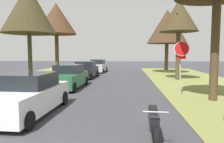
{
  "coord_description": "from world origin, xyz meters",
  "views": [
    {
      "loc": [
        1.6,
        -2.15,
        2.35
      ],
      "look_at": [
        0.64,
        10.28,
        1.26
      ],
      "focal_mm": 33.43,
      "sensor_mm": 36.0,
      "label": 1
    }
  ],
  "objects_px": {
    "parked_sedan_green": "(68,77)",
    "stop_sign_far": "(181,56)",
    "street_tree_right_far": "(167,27)",
    "parked_sedan_white": "(28,95)",
    "street_tree_right_mid_b": "(179,16)",
    "street_tree_left_far": "(56,19)",
    "parked_sedan_silver": "(98,66)",
    "street_tree_left_mid_b": "(28,9)",
    "parked_motorcycle": "(153,122)",
    "parked_sedan_black": "(85,70)"
  },
  "relations": [
    {
      "from": "parked_sedan_black",
      "to": "parked_sedan_white",
      "type": "bearing_deg",
      "value": -88.85
    },
    {
      "from": "street_tree_left_mid_b",
      "to": "parked_sedan_green",
      "type": "relative_size",
      "value": 1.64
    },
    {
      "from": "parked_sedan_white",
      "to": "parked_motorcycle",
      "type": "height_order",
      "value": "parked_sedan_white"
    },
    {
      "from": "parked_sedan_white",
      "to": "parked_motorcycle",
      "type": "xyz_separation_m",
      "value": [
        4.55,
        -2.11,
        -0.24
      ]
    },
    {
      "from": "street_tree_left_mid_b",
      "to": "parked_sedan_black",
      "type": "bearing_deg",
      "value": 56.69
    },
    {
      "from": "parked_sedan_white",
      "to": "street_tree_right_far",
      "type": "bearing_deg",
      "value": 64.53
    },
    {
      "from": "street_tree_right_far",
      "to": "parked_sedan_white",
      "type": "relative_size",
      "value": 1.67
    },
    {
      "from": "street_tree_right_mid_b",
      "to": "parked_motorcycle",
      "type": "distance_m",
      "value": 14.35
    },
    {
      "from": "street_tree_right_far",
      "to": "parked_motorcycle",
      "type": "height_order",
      "value": "street_tree_right_far"
    },
    {
      "from": "parked_sedan_silver",
      "to": "parked_sedan_black",
      "type": "bearing_deg",
      "value": -93.08
    },
    {
      "from": "street_tree_right_mid_b",
      "to": "street_tree_right_far",
      "type": "xyz_separation_m",
      "value": [
        0.27,
        6.9,
        -0.03
      ]
    },
    {
      "from": "parked_sedan_white",
      "to": "parked_sedan_black",
      "type": "distance_m",
      "value": 12.1
    },
    {
      "from": "street_tree_left_mid_b",
      "to": "street_tree_left_far",
      "type": "bearing_deg",
      "value": 92.81
    },
    {
      "from": "street_tree_left_mid_b",
      "to": "parked_motorcycle",
      "type": "relative_size",
      "value": 3.55
    },
    {
      "from": "parked_sedan_white",
      "to": "parked_sedan_green",
      "type": "bearing_deg",
      "value": 91.9
    },
    {
      "from": "street_tree_left_far",
      "to": "street_tree_right_mid_b",
      "type": "bearing_deg",
      "value": -15.59
    },
    {
      "from": "street_tree_left_far",
      "to": "parked_sedan_white",
      "type": "relative_size",
      "value": 1.7
    },
    {
      "from": "street_tree_left_far",
      "to": "parked_motorcycle",
      "type": "height_order",
      "value": "street_tree_left_far"
    },
    {
      "from": "parked_sedan_black",
      "to": "street_tree_right_far",
      "type": "bearing_deg",
      "value": 32.95
    },
    {
      "from": "parked_sedan_white",
      "to": "parked_sedan_black",
      "type": "bearing_deg",
      "value": 91.15
    },
    {
      "from": "street_tree_right_mid_b",
      "to": "street_tree_left_mid_b",
      "type": "relative_size",
      "value": 0.95
    },
    {
      "from": "stop_sign_far",
      "to": "parked_sedan_black",
      "type": "bearing_deg",
      "value": 130.9
    },
    {
      "from": "street_tree_left_far",
      "to": "parked_motorcycle",
      "type": "xyz_separation_m",
      "value": [
        8.29,
        -16.26,
        -5.47
      ]
    },
    {
      "from": "street_tree_left_far",
      "to": "stop_sign_far",
      "type": "bearing_deg",
      "value": -44.02
    },
    {
      "from": "street_tree_left_far",
      "to": "parked_sedan_black",
      "type": "xyz_separation_m",
      "value": [
        3.5,
        -2.06,
        -5.23
      ]
    },
    {
      "from": "street_tree_right_mid_b",
      "to": "street_tree_right_far",
      "type": "bearing_deg",
      "value": 87.74
    },
    {
      "from": "parked_sedan_green",
      "to": "stop_sign_far",
      "type": "bearing_deg",
      "value": -17.34
    },
    {
      "from": "street_tree_left_mid_b",
      "to": "parked_sedan_white",
      "type": "distance_m",
      "value": 9.37
    },
    {
      "from": "street_tree_right_far",
      "to": "parked_sedan_white",
      "type": "xyz_separation_m",
      "value": [
        -8.45,
        -17.73,
        -4.75
      ]
    },
    {
      "from": "street_tree_left_far",
      "to": "parked_sedan_green",
      "type": "xyz_separation_m",
      "value": [
        3.53,
        -7.97,
        -5.23
      ]
    },
    {
      "from": "parked_sedan_green",
      "to": "parked_sedan_silver",
      "type": "distance_m",
      "value": 11.98
    },
    {
      "from": "street_tree_right_mid_b",
      "to": "parked_sedan_white",
      "type": "distance_m",
      "value": 14.39
    },
    {
      "from": "street_tree_left_mid_b",
      "to": "parked_motorcycle",
      "type": "height_order",
      "value": "street_tree_left_mid_b"
    },
    {
      "from": "street_tree_right_mid_b",
      "to": "street_tree_right_far",
      "type": "relative_size",
      "value": 0.93
    },
    {
      "from": "street_tree_left_far",
      "to": "parked_sedan_silver",
      "type": "height_order",
      "value": "street_tree_left_far"
    },
    {
      "from": "stop_sign_far",
      "to": "parked_sedan_white",
      "type": "height_order",
      "value": "stop_sign_far"
    },
    {
      "from": "parked_motorcycle",
      "to": "parked_sedan_white",
      "type": "bearing_deg",
      "value": 155.14
    },
    {
      "from": "parked_motorcycle",
      "to": "parked_sedan_silver",
      "type": "bearing_deg",
      "value": 102.44
    },
    {
      "from": "stop_sign_far",
      "to": "street_tree_right_far",
      "type": "bearing_deg",
      "value": 83.01
    },
    {
      "from": "parked_sedan_green",
      "to": "parked_sedan_black",
      "type": "distance_m",
      "value": 5.91
    },
    {
      "from": "stop_sign_far",
      "to": "street_tree_left_far",
      "type": "xyz_separation_m",
      "value": [
        -10.5,
        10.15,
        3.77
      ]
    },
    {
      "from": "street_tree_left_mid_b",
      "to": "parked_sedan_silver",
      "type": "distance_m",
      "value": 12.39
    },
    {
      "from": "parked_sedan_white",
      "to": "parked_sedan_silver",
      "type": "distance_m",
      "value": 18.15
    },
    {
      "from": "street_tree_left_far",
      "to": "parked_sedan_black",
      "type": "height_order",
      "value": "street_tree_left_far"
    },
    {
      "from": "street_tree_left_far",
      "to": "parked_sedan_green",
      "type": "height_order",
      "value": "street_tree_left_far"
    },
    {
      "from": "parked_sedan_black",
      "to": "parked_motorcycle",
      "type": "relative_size",
      "value": 2.17
    },
    {
      "from": "parked_sedan_white",
      "to": "parked_sedan_silver",
      "type": "bearing_deg",
      "value": 89.74
    },
    {
      "from": "parked_sedan_green",
      "to": "parked_sedan_silver",
      "type": "bearing_deg",
      "value": 88.62
    },
    {
      "from": "street_tree_right_mid_b",
      "to": "parked_sedan_green",
      "type": "height_order",
      "value": "street_tree_right_mid_b"
    },
    {
      "from": "street_tree_right_mid_b",
      "to": "street_tree_left_far",
      "type": "height_order",
      "value": "street_tree_left_far"
    }
  ]
}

